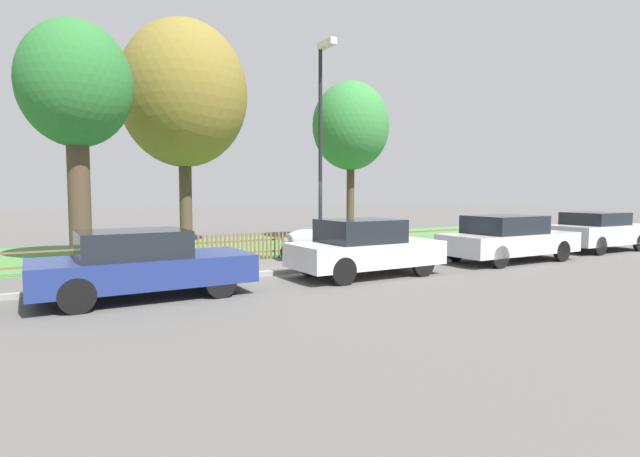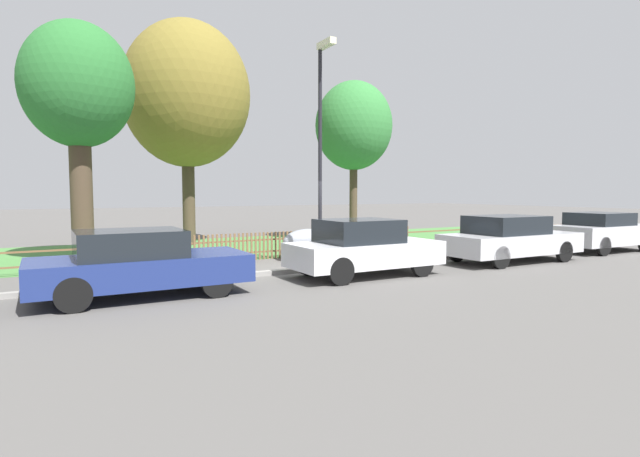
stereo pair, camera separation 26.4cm
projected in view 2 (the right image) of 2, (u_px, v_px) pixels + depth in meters
The scene contains 13 objects.
ground_plane at pixel (319, 271), 13.82m from camera, with size 120.00×120.00×0.00m, color #565451.
kerb_stone at pixel (317, 269), 13.90m from camera, with size 36.57×0.20×0.12m, color gray.
grass_strip at pixel (234, 247), 19.88m from camera, with size 36.57×7.86×0.01m, color #477F3D.
park_fence at pixel (274, 245), 16.44m from camera, with size 36.57×0.05×0.89m.
parked_car_black_saloon at pixel (139, 263), 10.40m from camera, with size 4.35×1.88×1.42m.
parked_car_navy_estate at pixel (363, 248), 12.98m from camera, with size 3.99×1.79×1.49m.
parked_car_red_compact at pixel (509, 238), 15.60m from camera, with size 4.60×1.91×1.46m.
parked_car_white_van at pixel (601, 231), 18.35m from camera, with size 4.03×1.90×1.44m.
covered_motorcycle at pixel (309, 241), 16.18m from camera, with size 1.85×0.94×1.00m.
tree_nearest_kerb at pixel (78, 90), 15.06m from camera, with size 3.28×3.28×7.31m.
tree_behind_motorcycle at pixel (187, 95), 20.19m from camera, with size 5.10×5.10×9.08m.
tree_mid_park at pixel (354, 126), 22.00m from camera, with size 3.39×3.39×7.06m.
street_lamp at pixel (322, 130), 14.20m from camera, with size 0.20×0.79×6.39m.
Camera 2 is at (-6.67, -11.96, 2.21)m, focal length 28.00 mm.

